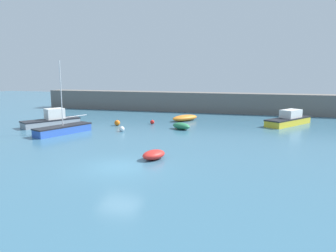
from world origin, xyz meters
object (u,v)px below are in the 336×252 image
(mooring_buoy_white, at_px, (122,129))
(rowboat_white_midwater, at_px, (185,118))
(motorboat_grey_hull, at_px, (289,119))
(mooring_buoy_orange, at_px, (117,123))
(mooring_buoy_red, at_px, (152,122))
(sailboat_tall_mast, at_px, (63,129))
(dinghy_near_pier, at_px, (181,126))
(cabin_cruiser_white, at_px, (52,120))
(fishing_dinghy_green, at_px, (154,155))

(mooring_buoy_white, bearing_deg, rowboat_white_midwater, 61.54)
(motorboat_grey_hull, height_order, mooring_buoy_orange, motorboat_grey_hull)
(mooring_buoy_red, bearing_deg, sailboat_tall_mast, -130.54)
(mooring_buoy_orange, bearing_deg, sailboat_tall_mast, -119.03)
(dinghy_near_pier, height_order, rowboat_white_midwater, rowboat_white_midwater)
(cabin_cruiser_white, relative_size, rowboat_white_midwater, 1.62)
(sailboat_tall_mast, distance_m, mooring_buoy_white, 5.42)
(mooring_buoy_orange, bearing_deg, dinghy_near_pier, -2.69)
(dinghy_near_pier, relative_size, mooring_buoy_red, 5.18)
(fishing_dinghy_green, distance_m, mooring_buoy_orange, 14.03)
(fishing_dinghy_green, height_order, rowboat_white_midwater, rowboat_white_midwater)
(fishing_dinghy_green, height_order, mooring_buoy_red, fishing_dinghy_green)
(cabin_cruiser_white, height_order, fishing_dinghy_green, cabin_cruiser_white)
(dinghy_near_pier, bearing_deg, sailboat_tall_mast, 58.84)
(cabin_cruiser_white, relative_size, mooring_buoy_orange, 10.01)
(motorboat_grey_hull, height_order, mooring_buoy_white, motorboat_grey_hull)
(fishing_dinghy_green, bearing_deg, mooring_buoy_orange, 58.36)
(dinghy_near_pier, bearing_deg, cabin_cruiser_white, 38.54)
(dinghy_near_pier, distance_m, mooring_buoy_white, 5.90)
(dinghy_near_pier, bearing_deg, mooring_buoy_white, 59.22)
(cabin_cruiser_white, distance_m, mooring_buoy_red, 10.65)
(cabin_cruiser_white, relative_size, fishing_dinghy_green, 2.80)
(motorboat_grey_hull, distance_m, sailboat_tall_mast, 23.35)
(cabin_cruiser_white, bearing_deg, fishing_dinghy_green, 88.70)
(mooring_buoy_orange, height_order, mooring_buoy_white, mooring_buoy_orange)
(motorboat_grey_hull, xyz_separation_m, sailboat_tall_mast, (-20.71, -10.79, -0.18))
(cabin_cruiser_white, bearing_deg, mooring_buoy_red, 144.02)
(mooring_buoy_white, bearing_deg, fishing_dinghy_green, -55.35)
(sailboat_tall_mast, relative_size, mooring_buoy_red, 14.73)
(fishing_dinghy_green, bearing_deg, mooring_buoy_red, 42.90)
(fishing_dinghy_green, distance_m, mooring_buoy_white, 10.50)
(cabin_cruiser_white, distance_m, rowboat_white_midwater, 14.69)
(dinghy_near_pier, xyz_separation_m, mooring_buoy_white, (-5.25, -2.70, -0.08))
(mooring_buoy_orange, bearing_deg, cabin_cruiser_white, -163.91)
(dinghy_near_pier, height_order, mooring_buoy_orange, dinghy_near_pier)
(sailboat_tall_mast, bearing_deg, fishing_dinghy_green, 82.90)
(motorboat_grey_hull, bearing_deg, mooring_buoy_red, -41.82)
(dinghy_near_pier, bearing_deg, fishing_dinghy_green, 125.60)
(fishing_dinghy_green, height_order, motorboat_grey_hull, motorboat_grey_hull)
(fishing_dinghy_green, distance_m, motorboat_grey_hull, 19.68)
(rowboat_white_midwater, distance_m, mooring_buoy_orange, 8.10)
(mooring_buoy_red, bearing_deg, mooring_buoy_white, -106.46)
(fishing_dinghy_green, bearing_deg, rowboat_white_midwater, 29.85)
(fishing_dinghy_green, height_order, mooring_buoy_orange, fishing_dinghy_green)
(fishing_dinghy_green, relative_size, motorboat_grey_hull, 0.34)
(mooring_buoy_white, bearing_deg, mooring_buoy_red, 73.54)
(motorboat_grey_hull, relative_size, dinghy_near_pier, 2.68)
(fishing_dinghy_green, bearing_deg, dinghy_near_pier, 28.25)
(sailboat_tall_mast, height_order, mooring_buoy_orange, sailboat_tall_mast)
(rowboat_white_midwater, distance_m, sailboat_tall_mast, 14.08)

